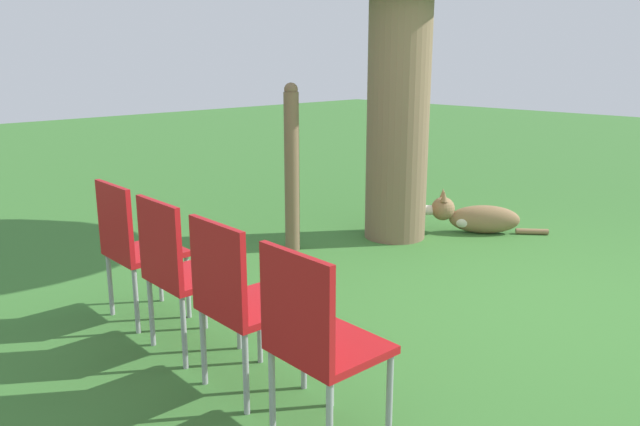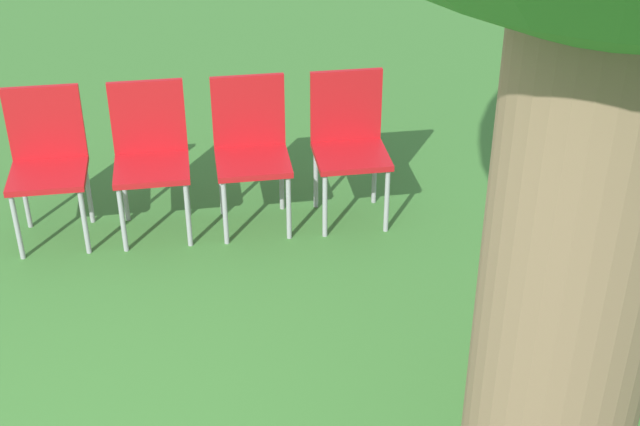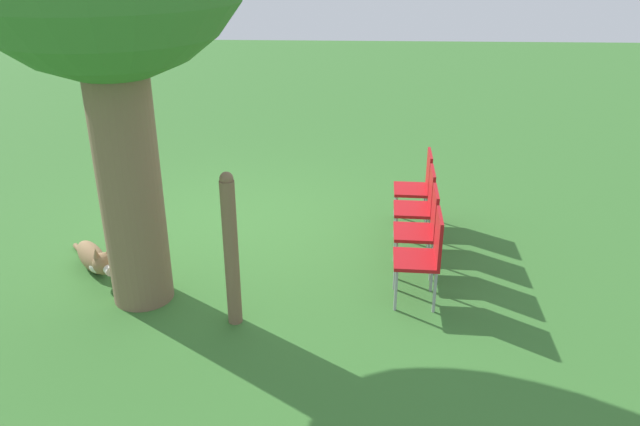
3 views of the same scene
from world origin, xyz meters
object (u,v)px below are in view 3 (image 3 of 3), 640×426
object	(u,v)px
fence_post	(231,250)
red_chair_2	(423,226)
dog	(95,259)
red_chair_0	(419,183)
red_chair_1	(421,203)
red_chair_3	(425,252)

from	to	relation	value
fence_post	red_chair_2	size ratio (longest dim) A/B	1.59
dog	red_chair_0	size ratio (longest dim) A/B	1.05
fence_post	red_chair_1	size ratio (longest dim) A/B	1.59
fence_post	red_chair_0	xyz separation A→B (m)	(-1.87, -2.22, -0.21)
red_chair_1	red_chair_3	distance (m)	1.20
red_chair_3	red_chair_1	bearing A→B (deg)	-91.00
red_chair_0	red_chair_2	world-z (taller)	same
dog	fence_post	bearing A→B (deg)	22.76
dog	red_chair_3	bearing A→B (deg)	43.38
fence_post	red_chair_1	xyz separation A→B (m)	(-1.83, -1.63, -0.21)
fence_post	red_chair_2	bearing A→B (deg)	-150.09
dog	red_chair_1	world-z (taller)	red_chair_1
red_chair_1	red_chair_0	bearing A→B (deg)	-91.00
red_chair_0	red_chair_1	bearing A→B (deg)	89.00
red_chair_0	red_chair_2	xyz separation A→B (m)	(0.08, 1.19, 0.00)
red_chair_1	red_chair_2	xyz separation A→B (m)	(0.04, 0.60, 0.00)
red_chair_3	fence_post	bearing A→B (deg)	16.68
red_chair_3	red_chair_0	bearing A→B (deg)	-91.00
dog	red_chair_3	size ratio (longest dim) A/B	1.05
red_chair_2	red_chair_3	bearing A→B (deg)	89.00
fence_post	red_chair_2	distance (m)	2.08
fence_post	red_chair_3	distance (m)	1.82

